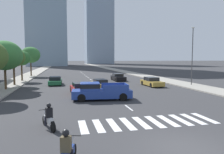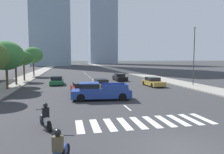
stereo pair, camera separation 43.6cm
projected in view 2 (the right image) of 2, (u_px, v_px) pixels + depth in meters
The scene contains 19 objects.
ground_plane at pixel (179, 150), 9.19m from camera, with size 800.00×800.00×0.00m, color #333335.
sidewalk_east at pixel (160, 79), 41.11m from camera, with size 4.00×260.00×0.15m, color gray.
sidewalk_west at pixel (18, 82), 35.74m from camera, with size 4.00×260.00×0.15m, color gray.
crosswalk_near at pixel (145, 122), 13.19m from camera, with size 8.55×2.56×0.01m.
lane_divider_center at pixel (93, 80), 40.48m from camera, with size 0.14×50.00×0.01m.
motorcycle_lead at pixel (45, 118), 11.99m from camera, with size 1.01×1.98×1.49m.
motorcycle_trailing at pixel (59, 153), 7.58m from camera, with size 0.96×2.04×1.49m.
pickup_truck at pixel (98, 91), 20.47m from camera, with size 5.86×2.61×1.67m.
sedan_green_0 at pixel (57, 81), 32.46m from camera, with size 1.95×4.40×1.26m.
sedan_gold_1 at pixel (153, 82), 30.68m from camera, with size 2.03×4.40×1.30m.
sedan_red_2 at pixel (80, 89), 23.91m from camera, with size 2.14×4.58×1.28m.
sedan_black_3 at pixel (120, 77), 38.46m from camera, with size 1.92×4.42×1.28m.
sedan_gold_4 at pixel (101, 84), 28.57m from camera, with size 2.05×4.80×1.22m.
street_lamp_east at pixel (194, 52), 30.52m from camera, with size 0.50×0.24×8.40m.
street_tree_second at pixel (6, 56), 26.40m from camera, with size 4.32×4.32×6.05m.
street_tree_third at pixel (15, 58), 31.16m from camera, with size 3.29×3.29×5.41m.
street_tree_fourth at pixel (24, 58), 37.07m from camera, with size 3.00×3.00×5.21m.
street_tree_fifth at pixel (33, 55), 47.67m from camera, with size 4.21×4.21×6.48m.
office_tower_center_skyline at pixel (102, 16), 170.24m from camera, with size 21.40×20.76×83.93m.
Camera 2 is at (-4.70, -8.09, 3.95)m, focal length 33.88 mm.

